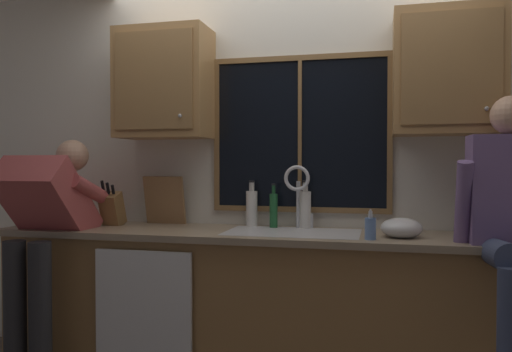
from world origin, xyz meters
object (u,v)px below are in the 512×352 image
object	(u,v)px
soap_dispenser	(370,228)
bottle_tall_clear	(252,207)
person_standing	(46,228)
cutting_board	(165,200)
bottle_green_glass	(305,208)
bottle_amber_small	(274,209)
mixing_bowl	(402,228)
knife_block	(112,209)

from	to	relation	value
soap_dispenser	bottle_tall_clear	xyz separation A→B (m)	(-0.77, 0.41, 0.06)
person_standing	soap_dispenser	world-z (taller)	person_standing
cutting_board	bottle_green_glass	world-z (taller)	cutting_board
cutting_board	bottle_amber_small	world-z (taller)	cutting_board
bottle_tall_clear	bottle_amber_small	xyz separation A→B (m)	(0.15, -0.03, -0.01)
soap_dispenser	bottle_tall_clear	size ratio (longest dim) A/B	0.55
soap_dispenser	bottle_green_glass	distance (m)	0.58
mixing_bowl	bottle_tall_clear	xyz separation A→B (m)	(-0.94, 0.28, 0.07)
knife_block	mixing_bowl	bearing A→B (deg)	-3.56
cutting_board	mixing_bowl	world-z (taller)	cutting_board
bottle_green_glass	knife_block	bearing A→B (deg)	-173.01
cutting_board	mixing_bowl	distance (m)	1.58
knife_block	soap_dispenser	size ratio (longest dim) A/B	1.94
soap_dispenser	mixing_bowl	bearing A→B (deg)	38.04
mixing_bowl	bottle_tall_clear	distance (m)	0.98
bottle_green_glass	bottle_tall_clear	bearing A→B (deg)	179.07
person_standing	mixing_bowl	distance (m)	2.13
mixing_bowl	bottle_green_glass	size ratio (longest dim) A/B	0.75
person_standing	bottle_tall_clear	size ratio (longest dim) A/B	4.95
person_standing	soap_dispenser	xyz separation A→B (m)	(1.95, 0.09, 0.05)
knife_block	soap_dispenser	distance (m)	1.71
knife_block	mixing_bowl	size ratio (longest dim) A/B	1.40
cutting_board	bottle_tall_clear	bearing A→B (deg)	0.35
cutting_board	person_standing	bearing A→B (deg)	-138.68
cutting_board	soap_dispenser	xyz separation A→B (m)	(1.38, -0.40, -0.10)
bottle_green_glass	bottle_amber_small	distance (m)	0.20
person_standing	bottle_tall_clear	world-z (taller)	person_standing
bottle_amber_small	bottle_green_glass	bearing A→B (deg)	7.63
person_standing	cutting_board	size ratio (longest dim) A/B	4.50
person_standing	mixing_bowl	world-z (taller)	person_standing
cutting_board	mixing_bowl	size ratio (longest dim) A/B	1.45
person_standing	mixing_bowl	bearing A→B (deg)	6.05
person_standing	bottle_tall_clear	xyz separation A→B (m)	(1.18, 0.50, 0.11)
cutting_board	bottle_amber_small	bearing A→B (deg)	-2.16
person_standing	bottle_amber_small	size ratio (longest dim) A/B	5.24
bottle_green_glass	bottle_tall_clear	world-z (taller)	bottle_green_glass
bottle_green_glass	person_standing	bearing A→B (deg)	-162.08
bottle_green_glass	bottle_amber_small	xyz separation A→B (m)	(-0.20, -0.03, -0.01)
mixing_bowl	bottle_green_glass	world-z (taller)	bottle_green_glass
bottle_green_glass	bottle_amber_small	world-z (taller)	bottle_green_glass
knife_block	bottle_tall_clear	distance (m)	0.93
bottle_amber_small	cutting_board	bearing A→B (deg)	177.84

